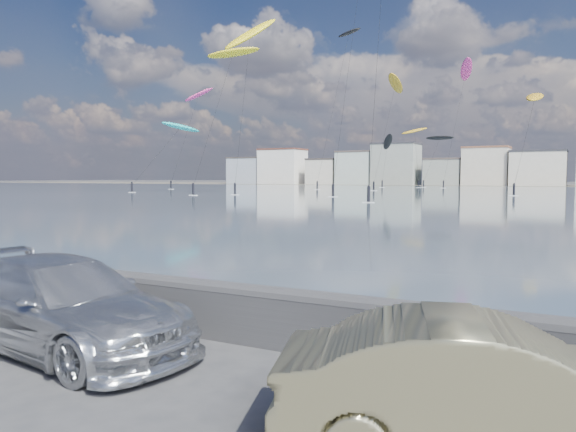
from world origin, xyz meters
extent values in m
plane|color=#333335|center=(0.00, 0.00, 0.00)|extent=(700.00, 700.00, 0.00)
cube|color=#415B63|center=(0.00, 91.50, 0.01)|extent=(500.00, 177.00, 0.00)
cube|color=#4C473D|center=(0.00, 200.00, 0.01)|extent=(500.00, 60.00, 0.00)
cube|color=#28282B|center=(0.00, 2.70, 0.45)|extent=(400.00, 0.35, 0.90)
cylinder|color=#28282B|center=(0.00, 2.70, 0.90)|extent=(400.00, 0.36, 0.36)
cube|color=#9EA8B7|center=(-112.00, 186.00, 5.00)|extent=(14.00, 11.00, 10.00)
cube|color=#383330|center=(-112.00, 186.00, 10.30)|extent=(14.28, 11.22, 0.60)
cube|color=white|center=(-96.50, 186.00, 6.50)|extent=(16.00, 12.00, 13.00)
cube|color=#562D23|center=(-96.50, 186.00, 13.30)|extent=(16.32, 12.24, 0.60)
cube|color=silver|center=(-79.00, 186.00, 4.50)|extent=(11.00, 10.00, 9.00)
cube|color=#383330|center=(-79.00, 186.00, 9.30)|extent=(11.22, 10.20, 0.60)
cube|color=#B7C6BC|center=(-66.00, 186.00, 5.75)|extent=(13.00, 11.00, 11.50)
cube|color=#4C423D|center=(-66.00, 186.00, 11.80)|extent=(13.26, 11.22, 0.60)
cube|color=gray|center=(-51.50, 186.00, 7.00)|extent=(15.00, 12.00, 14.00)
cube|color=#2D2D33|center=(-51.50, 186.00, 14.30)|extent=(15.30, 12.24, 0.60)
cube|color=gray|center=(-35.00, 186.00, 4.25)|extent=(12.00, 10.00, 8.50)
cube|color=#4C423D|center=(-35.00, 186.00, 8.80)|extent=(12.24, 10.20, 0.60)
cube|color=beige|center=(-21.50, 186.00, 6.00)|extent=(14.00, 11.00, 12.00)
cube|color=brown|center=(-21.50, 186.00, 12.30)|extent=(14.28, 11.22, 0.60)
cube|color=beige|center=(-6.00, 186.00, 5.25)|extent=(16.00, 13.00, 10.50)
cube|color=#2D2D33|center=(-6.00, 186.00, 10.80)|extent=(16.32, 13.26, 0.60)
imported|color=silver|center=(-1.74, 0.91, 0.79)|extent=(5.66, 2.86, 1.58)
imported|color=tan|center=(5.27, 0.39, 0.74)|extent=(4.76, 2.88, 1.48)
ellipsoid|color=#E5338C|center=(-22.33, 152.17, 31.70)|extent=(5.35, 10.07, 5.61)
cube|color=white|center=(-24.80, 138.17, 0.05)|extent=(1.40, 0.42, 0.08)
cylinder|color=black|center=(-24.80, 138.17, 0.95)|extent=(0.36, 0.36, 1.70)
sphere|color=black|center=(-24.80, 138.17, 1.85)|extent=(0.28, 0.28, 0.28)
cylinder|color=black|center=(-23.57, 145.17, 16.50)|extent=(2.50, 14.02, 30.41)
ellipsoid|color=yellow|center=(-44.15, 76.65, 26.89)|extent=(8.82, 7.96, 7.27)
cube|color=white|center=(-43.11, 70.02, 0.05)|extent=(1.40, 0.42, 0.08)
cylinder|color=black|center=(-43.11, 70.02, 0.95)|extent=(0.36, 0.36, 1.70)
sphere|color=black|center=(-43.11, 70.02, 1.85)|extent=(0.28, 0.28, 0.28)
cylinder|color=black|center=(-43.63, 73.34, 14.09)|extent=(1.08, 6.66, 25.59)
ellipsoid|color=black|center=(-29.29, 153.53, 13.70)|extent=(7.97, 2.51, 1.58)
cube|color=white|center=(-31.87, 146.20, 0.05)|extent=(1.40, 0.42, 0.08)
cylinder|color=black|center=(-31.87, 146.20, 0.95)|extent=(0.36, 0.36, 1.70)
sphere|color=black|center=(-31.87, 146.20, 1.85)|extent=(0.28, 0.28, 0.28)
cylinder|color=black|center=(-30.58, 149.86, 7.50)|extent=(2.62, 7.36, 12.42)
ellipsoid|color=#BF8C19|center=(-29.81, 112.61, 22.79)|extent=(3.11, 8.81, 4.08)
cube|color=white|center=(-31.80, 104.87, 0.05)|extent=(1.40, 0.42, 0.08)
cylinder|color=black|center=(-31.80, 104.87, 0.95)|extent=(0.36, 0.36, 1.70)
sphere|color=black|center=(-31.80, 104.87, 1.85)|extent=(0.28, 0.28, 0.28)
cylinder|color=black|center=(-30.80, 108.74, 12.05)|extent=(2.03, 7.77, 21.50)
ellipsoid|color=yellow|center=(-44.24, 71.54, 22.81)|extent=(8.80, 5.84, 2.56)
cube|color=white|center=(-47.60, 65.03, 0.05)|extent=(1.40, 0.42, 0.08)
cylinder|color=black|center=(-47.60, 65.03, 0.95)|extent=(0.36, 0.36, 1.70)
sphere|color=black|center=(-47.60, 65.03, 1.85)|extent=(0.28, 0.28, 0.28)
cylinder|color=black|center=(-45.92, 68.28, 12.06)|extent=(3.40, 6.56, 21.52)
cube|color=white|center=(-15.17, 54.59, 0.05)|extent=(1.40, 0.42, 0.08)
cylinder|color=black|center=(-15.17, 54.59, 0.95)|extent=(0.36, 0.36, 1.70)
sphere|color=black|center=(-15.17, 54.59, 1.85)|extent=(0.28, 0.28, 0.28)
cylinder|color=black|center=(-15.64, 58.02, 14.20)|extent=(0.97, 6.91, 25.81)
ellipsoid|color=black|center=(-44.52, 154.11, 13.07)|extent=(5.61, 6.86, 5.57)
cube|color=white|center=(-41.07, 138.78, 0.05)|extent=(1.40, 0.42, 0.08)
cylinder|color=black|center=(-41.07, 138.78, 0.95)|extent=(0.36, 0.36, 1.70)
sphere|color=black|center=(-41.07, 138.78, 1.85)|extent=(0.28, 0.28, 0.28)
cylinder|color=black|center=(-42.79, 146.44, 7.18)|extent=(3.48, 15.35, 11.79)
ellipsoid|color=#BF8C19|center=(-1.38, 99.11, 16.44)|extent=(3.27, 8.97, 3.32)
cube|color=white|center=(-3.01, 86.10, 0.05)|extent=(1.40, 0.42, 0.08)
cylinder|color=black|center=(-3.01, 86.10, 0.95)|extent=(0.36, 0.36, 1.70)
sphere|color=black|center=(-3.01, 86.10, 1.85)|extent=(0.28, 0.28, 0.28)
cylinder|color=black|center=(-2.20, 92.60, 8.87)|extent=(1.66, 13.03, 15.16)
ellipsoid|color=#19BFBF|center=(-63.45, 82.27, 12.57)|extent=(4.21, 10.04, 2.31)
cube|color=white|center=(-67.33, 72.60, 0.05)|extent=(1.40, 0.42, 0.08)
cylinder|color=black|center=(-67.33, 72.60, 0.95)|extent=(0.36, 0.36, 1.70)
sphere|color=black|center=(-67.33, 72.60, 1.85)|extent=(0.28, 0.28, 0.28)
cylinder|color=black|center=(-65.39, 77.43, 6.93)|extent=(3.91, 9.70, 11.29)
cube|color=white|center=(-25.60, 68.88, 0.05)|extent=(1.40, 0.42, 0.08)
cylinder|color=black|center=(-25.60, 68.88, 0.95)|extent=(0.36, 0.36, 1.70)
sphere|color=black|center=(-25.60, 68.88, 1.85)|extent=(0.28, 0.28, 0.28)
cylinder|color=black|center=(-25.47, 73.61, 17.11)|extent=(0.30, 9.50, 31.62)
ellipsoid|color=black|center=(-44.84, 123.62, 37.65)|extent=(9.17, 7.79, 1.89)
cube|color=white|center=(-46.51, 109.06, 0.05)|extent=(1.40, 0.42, 0.08)
cylinder|color=black|center=(-46.51, 109.06, 0.95)|extent=(0.36, 0.36, 1.70)
sphere|color=black|center=(-46.51, 109.06, 1.85)|extent=(0.28, 0.28, 0.28)
cylinder|color=black|center=(-45.68, 116.34, 19.47)|extent=(1.71, 14.59, 36.36)
ellipsoid|color=#E5338C|center=(-80.01, 110.50, 23.52)|extent=(7.43, 5.53, 4.34)
cube|color=white|center=(-77.85, 96.53, 0.05)|extent=(1.40, 0.42, 0.08)
cylinder|color=black|center=(-77.85, 96.53, 0.95)|extent=(0.36, 0.36, 1.70)
sphere|color=black|center=(-77.85, 96.53, 1.85)|extent=(0.28, 0.28, 0.28)
cylinder|color=black|center=(-78.93, 103.52, 12.41)|extent=(2.19, 14.00, 22.23)
ellipsoid|color=#BF8C19|center=(-35.47, 149.68, 15.61)|extent=(7.44, 5.95, 2.81)
cube|color=white|center=(-32.19, 142.34, 0.05)|extent=(1.40, 0.42, 0.08)
cylinder|color=black|center=(-32.19, 142.34, 0.95)|extent=(0.36, 0.36, 1.70)
sphere|color=black|center=(-32.19, 142.34, 1.85)|extent=(0.28, 0.28, 0.28)
cylinder|color=black|center=(-33.83, 146.01, 8.45)|extent=(3.32, 7.38, 14.32)
camera|label=1|loc=(6.05, -5.67, 2.97)|focal=35.00mm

